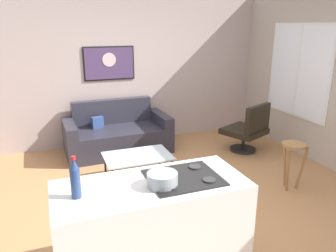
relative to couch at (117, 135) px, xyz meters
The scene contains 12 objects.
ground 1.99m from the couch, 79.15° to the right, with size 6.40×6.40×0.04m, color #B37C4C.
back_wall 1.27m from the couch, 53.31° to the left, with size 6.40×0.05×2.80m, color #B4A09A.
right_wall 3.58m from the couch, 28.54° to the right, with size 0.05×6.40×2.80m, color #B2A595.
couch is the anchor object (origin of this frame).
coffee_table 1.27m from the couch, 88.86° to the right, with size 0.95×0.63×0.39m.
armchair 2.32m from the couch, 21.61° to the right, with size 0.86×0.85×0.88m.
bar_stool 2.96m from the couch, 49.38° to the right, with size 0.37×0.36×0.66m.
kitchen_counter 3.20m from the couch, 96.64° to the right, with size 1.59×0.69×0.96m.
soda_bottle 3.43m from the couch, 106.80° to the right, with size 0.08×0.08×0.33m.
mixing_bowl 3.34m from the couch, 95.30° to the right, with size 0.25×0.25×0.11m.
wall_painting 1.30m from the couch, 89.23° to the left, with size 0.92×0.03×0.60m.
window 3.33m from the couch, 19.19° to the right, with size 0.03×1.44×1.58m.
Camera 1 is at (-1.46, -3.56, 2.17)m, focal length 35.00 mm.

